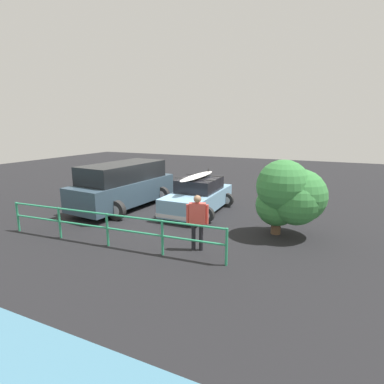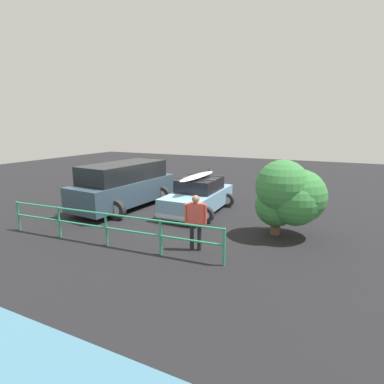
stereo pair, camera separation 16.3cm
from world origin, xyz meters
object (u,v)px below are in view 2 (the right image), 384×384
suv_car (125,185)px  bush_near_left (289,196)px  sedan_car (199,196)px  person_bystander (196,218)px

suv_car → bush_near_left: bearing=174.6°
sedan_car → suv_car: suv_car is taller
person_bystander → bush_near_left: (-2.20, -2.23, 0.37)m
sedan_car → bush_near_left: bush_near_left is taller
sedan_car → bush_near_left: size_ratio=1.59×
suv_car → person_bystander: bearing=148.5°
sedan_car → bush_near_left: 4.08m
bush_near_left → sedan_car: bearing=-20.9°
sedan_car → suv_car: bearing=14.0°
bush_near_left → person_bystander: bearing=45.4°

